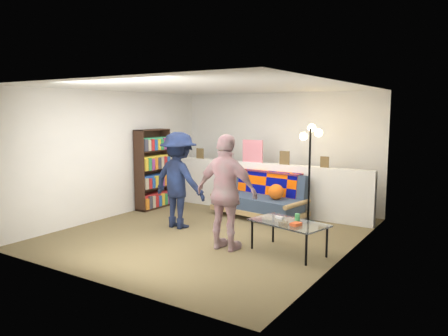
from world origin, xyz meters
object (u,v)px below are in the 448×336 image
object	(u,v)px
futon_sofa	(261,199)
person_right	(227,193)
bookshelf	(153,172)
coffee_table	(289,224)
person_left	(179,180)
floor_lamp	(310,153)

from	to	relation	value
futon_sofa	person_right	size ratio (longest dim) A/B	1.12
futon_sofa	bookshelf	size ratio (longest dim) A/B	1.15
coffee_table	futon_sofa	bearing A→B (deg)	128.30
futon_sofa	person_left	xyz separation A→B (m)	(-0.87, -1.42, 0.47)
futon_sofa	bookshelf	bearing A→B (deg)	-167.13
futon_sofa	floor_lamp	distance (m)	1.30
bookshelf	coffee_table	xyz separation A→B (m)	(3.61, -1.16, -0.35)
floor_lamp	person_right	bearing A→B (deg)	-101.51
person_left	person_right	world-z (taller)	person_right
person_left	person_right	size ratio (longest dim) A/B	0.98
bookshelf	person_left	xyz separation A→B (m)	(1.41, -0.90, 0.06)
person_left	person_right	bearing A→B (deg)	161.16
bookshelf	person_left	distance (m)	1.67
bookshelf	floor_lamp	world-z (taller)	floor_lamp
floor_lamp	person_left	distance (m)	2.40
coffee_table	person_right	distance (m)	1.00
floor_lamp	person_left	world-z (taller)	floor_lamp
coffee_table	person_left	world-z (taller)	person_left
bookshelf	coffee_table	size ratio (longest dim) A/B	1.38
futon_sofa	bookshelf	distance (m)	2.37
person_right	bookshelf	bearing A→B (deg)	-28.41
bookshelf	person_right	xyz separation A→B (m)	(2.77, -1.51, 0.08)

